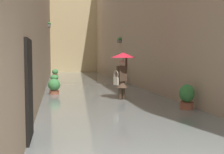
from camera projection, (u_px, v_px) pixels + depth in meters
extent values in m
plane|color=slate|center=(89.00, 86.00, 17.77)|extent=(72.61, 72.61, 0.00)
cube|color=slate|center=(89.00, 85.00, 17.77)|extent=(6.00, 35.05, 0.09)
cube|color=#66605B|center=(119.00, 41.00, 20.31)|extent=(0.20, 0.70, 0.18)
ellipsoid|color=#387F3D|center=(119.00, 39.00, 20.30)|extent=(0.28, 0.76, 0.24)
cube|color=gray|center=(30.00, 1.00, 16.73)|extent=(1.80, 33.05, 10.26)
cube|color=black|center=(29.00, 92.00, 5.83)|extent=(0.08, 1.10, 2.20)
cube|color=#66605B|center=(49.00, 26.00, 21.98)|extent=(0.20, 0.70, 0.18)
ellipsoid|color=#387F3D|center=(49.00, 24.00, 21.97)|extent=(0.28, 0.76, 0.24)
cube|color=tan|center=(73.00, 28.00, 32.49)|extent=(8.80, 1.80, 10.41)
cube|color=#2D2319|center=(120.00, 100.00, 11.51)|extent=(0.20, 0.26, 0.10)
cylinder|color=#4C3828|center=(120.00, 90.00, 11.49)|extent=(0.16, 0.16, 0.73)
cube|color=#2D2319|center=(124.00, 100.00, 11.62)|extent=(0.20, 0.26, 0.10)
cylinder|color=#4C3828|center=(124.00, 90.00, 11.59)|extent=(0.16, 0.16, 0.73)
cube|color=#4C3828|center=(122.00, 74.00, 11.49)|extent=(0.44, 0.35, 0.62)
cone|color=#4C3828|center=(122.00, 84.00, 11.52)|extent=(0.66, 0.66, 0.28)
sphere|color=#DBB293|center=(122.00, 63.00, 11.46)|extent=(0.22, 0.22, 0.22)
cylinder|color=#4C3828|center=(126.00, 63.00, 11.59)|extent=(0.11, 0.11, 0.44)
cylinder|color=#4C3828|center=(117.00, 72.00, 11.35)|extent=(0.11, 0.11, 0.48)
cylinder|color=black|center=(123.00, 61.00, 11.48)|extent=(0.02, 0.02, 0.45)
cone|color=red|center=(123.00, 55.00, 11.47)|extent=(1.03, 1.03, 0.22)
cylinder|color=black|center=(123.00, 52.00, 11.46)|extent=(0.01, 0.01, 0.08)
cube|color=beige|center=(116.00, 81.00, 11.32)|extent=(0.17, 0.28, 0.32)
torus|color=beige|center=(116.00, 74.00, 11.30)|extent=(0.14, 0.28, 0.30)
cylinder|color=#9E563D|center=(187.00, 107.00, 9.33)|extent=(0.43, 0.43, 0.32)
torus|color=brown|center=(187.00, 102.00, 9.32)|extent=(0.46, 0.46, 0.04)
ellipsoid|color=#387F3D|center=(187.00, 93.00, 9.30)|extent=(0.50, 0.50, 0.60)
cylinder|color=#9E563D|center=(55.00, 77.00, 23.24)|extent=(0.40, 0.40, 0.38)
torus|color=brown|center=(55.00, 74.00, 23.23)|extent=(0.43, 0.43, 0.04)
ellipsoid|color=#428947|center=(55.00, 72.00, 23.22)|extent=(0.48, 0.48, 0.44)
cylinder|color=#9E563D|center=(54.00, 93.00, 13.09)|extent=(0.43, 0.43, 0.25)
torus|color=brown|center=(54.00, 91.00, 13.09)|extent=(0.47, 0.47, 0.04)
ellipsoid|color=#428947|center=(54.00, 85.00, 13.07)|extent=(0.56, 0.56, 0.56)
cylinder|color=brown|center=(54.00, 82.00, 19.01)|extent=(0.41, 0.41, 0.24)
torus|color=brown|center=(54.00, 80.00, 19.00)|extent=(0.45, 0.45, 0.04)
ellipsoid|color=#428947|center=(54.00, 78.00, 18.99)|extent=(0.54, 0.54, 0.39)
cylinder|color=#9E563D|center=(121.00, 82.00, 18.36)|extent=(0.34, 0.34, 0.37)
torus|color=brown|center=(121.00, 79.00, 18.34)|extent=(0.38, 0.38, 0.04)
ellipsoid|color=#428947|center=(121.00, 74.00, 18.32)|extent=(0.41, 0.41, 0.64)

